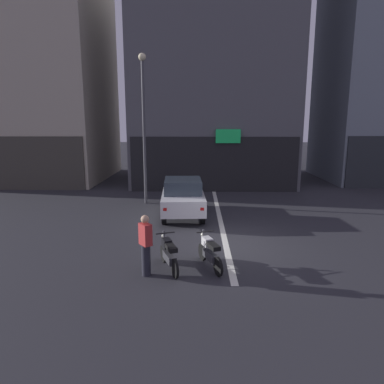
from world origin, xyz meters
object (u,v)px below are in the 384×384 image
motorcycle_white_row_left_mid (210,252)px  person_by_motorcycles (146,245)px  car_white_crossing_near (183,196)px  street_lamp (144,115)px  motorcycle_black_row_leftmost (169,254)px

motorcycle_white_row_left_mid → person_by_motorcycles: person_by_motorcycles is taller
car_white_crossing_near → person_by_motorcycles: person_by_motorcycles is taller
motorcycle_white_row_left_mid → person_by_motorcycles: bearing=-162.1°
motorcycle_white_row_left_mid → person_by_motorcycles: 1.84m
car_white_crossing_near → street_lamp: (-1.98, 2.37, 3.46)m
car_white_crossing_near → motorcycle_black_row_leftmost: bearing=-91.5°
street_lamp → motorcycle_black_row_leftmost: bearing=-77.2°
person_by_motorcycles → motorcycle_black_row_leftmost: bearing=35.5°
street_lamp → car_white_crossing_near: bearing=-50.2°
motorcycle_white_row_left_mid → person_by_motorcycles: size_ratio=0.95×
car_white_crossing_near → motorcycle_black_row_leftmost: car_white_crossing_near is taller
motorcycle_black_row_leftmost → person_by_motorcycles: 0.81m
motorcycle_white_row_left_mid → person_by_motorcycles: (-1.71, -0.55, 0.40)m
street_lamp → motorcycle_black_row_leftmost: size_ratio=4.53×
motorcycle_black_row_leftmost → person_by_motorcycles: bearing=-144.5°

